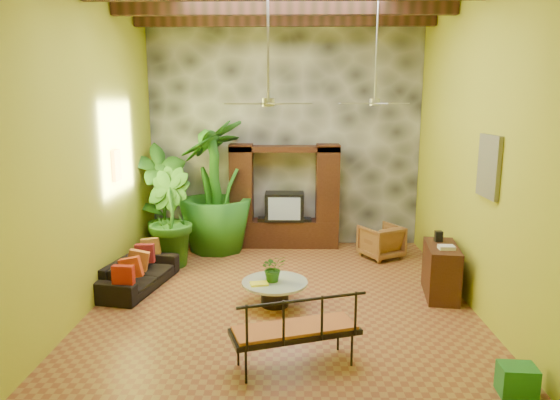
{
  "coord_description": "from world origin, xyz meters",
  "views": [
    {
      "loc": [
        0.11,
        -7.73,
        3.22
      ],
      "look_at": [
        -0.04,
        0.2,
        1.64
      ],
      "focal_mm": 32.0,
      "sensor_mm": 36.0,
      "label": 1
    }
  ],
  "objects_px": {
    "side_console": "(441,271)",
    "coffee_table": "(275,290)",
    "tall_plant_a": "(162,199)",
    "green_bin": "(517,380)",
    "entertainment_center": "(284,204)",
    "ceiling_fan_front": "(268,88)",
    "wicker_armchair": "(381,241)",
    "iron_bench": "(295,328)",
    "ceiling_fan_back": "(375,90)",
    "tall_plant_c": "(216,186)",
    "sofa": "(139,273)",
    "tall_plant_b": "(168,217)"
  },
  "relations": [
    {
      "from": "side_console",
      "to": "coffee_table",
      "type": "bearing_deg",
      "value": -162.28
    },
    {
      "from": "tall_plant_a",
      "to": "coffee_table",
      "type": "distance_m",
      "value": 3.9
    },
    {
      "from": "green_bin",
      "to": "entertainment_center",
      "type": "bearing_deg",
      "value": 114.65
    },
    {
      "from": "green_bin",
      "to": "coffee_table",
      "type": "bearing_deg",
      "value": 138.68
    },
    {
      "from": "green_bin",
      "to": "ceiling_fan_front",
      "type": "bearing_deg",
      "value": 141.84
    },
    {
      "from": "wicker_armchair",
      "to": "iron_bench",
      "type": "distance_m",
      "value": 4.84
    },
    {
      "from": "tall_plant_a",
      "to": "side_console",
      "type": "relative_size",
      "value": 2.15
    },
    {
      "from": "ceiling_fan_back",
      "to": "tall_plant_c",
      "type": "xyz_separation_m",
      "value": [
        -3.07,
        1.59,
        -1.98
      ]
    },
    {
      "from": "sofa",
      "to": "green_bin",
      "type": "xyz_separation_m",
      "value": [
        5.17,
        -3.16,
        -0.09
      ]
    },
    {
      "from": "tall_plant_c",
      "to": "iron_bench",
      "type": "bearing_deg",
      "value": -71.42
    },
    {
      "from": "sofa",
      "to": "tall_plant_b",
      "type": "xyz_separation_m",
      "value": [
        0.24,
        1.26,
        0.7
      ]
    },
    {
      "from": "tall_plant_a",
      "to": "tall_plant_c",
      "type": "bearing_deg",
      "value": 7.12
    },
    {
      "from": "sofa",
      "to": "tall_plant_a",
      "type": "distance_m",
      "value": 2.31
    },
    {
      "from": "wicker_armchair",
      "to": "side_console",
      "type": "bearing_deg",
      "value": 77.43
    },
    {
      "from": "ceiling_fan_front",
      "to": "tall_plant_c",
      "type": "bearing_deg",
      "value": 111.74
    },
    {
      "from": "tall_plant_a",
      "to": "tall_plant_b",
      "type": "bearing_deg",
      "value": -68.81
    },
    {
      "from": "ceiling_fan_back",
      "to": "sofa",
      "type": "height_order",
      "value": "ceiling_fan_back"
    },
    {
      "from": "iron_bench",
      "to": "tall_plant_c",
      "type": "bearing_deg",
      "value": 90.45
    },
    {
      "from": "tall_plant_a",
      "to": "tall_plant_b",
      "type": "distance_m",
      "value": 0.94
    },
    {
      "from": "wicker_armchair",
      "to": "entertainment_center",
      "type": "bearing_deg",
      "value": -50.96
    },
    {
      "from": "ceiling_fan_front",
      "to": "sofa",
      "type": "height_order",
      "value": "ceiling_fan_front"
    },
    {
      "from": "entertainment_center",
      "to": "iron_bench",
      "type": "bearing_deg",
      "value": -87.99
    },
    {
      "from": "sofa",
      "to": "green_bin",
      "type": "bearing_deg",
      "value": -109.97
    },
    {
      "from": "sofa",
      "to": "tall_plant_c",
      "type": "relative_size",
      "value": 0.64
    },
    {
      "from": "tall_plant_b",
      "to": "iron_bench",
      "type": "xyz_separation_m",
      "value": [
        2.47,
        -3.93,
        -0.43
      ]
    },
    {
      "from": "coffee_table",
      "to": "side_console",
      "type": "relative_size",
      "value": 0.97
    },
    {
      "from": "tall_plant_a",
      "to": "iron_bench",
      "type": "xyz_separation_m",
      "value": [
        2.8,
        -4.79,
        -0.64
      ]
    },
    {
      "from": "ceiling_fan_front",
      "to": "sofa",
      "type": "bearing_deg",
      "value": 158.25
    },
    {
      "from": "ceiling_fan_back",
      "to": "tall_plant_c",
      "type": "distance_m",
      "value": 3.99
    },
    {
      "from": "wicker_armchair",
      "to": "tall_plant_b",
      "type": "height_order",
      "value": "tall_plant_b"
    },
    {
      "from": "ceiling_fan_back",
      "to": "tall_plant_a",
      "type": "height_order",
      "value": "ceiling_fan_back"
    },
    {
      "from": "sofa",
      "to": "coffee_table",
      "type": "xyz_separation_m",
      "value": [
        2.4,
        -0.73,
        -0.01
      ]
    },
    {
      "from": "ceiling_fan_front",
      "to": "tall_plant_a",
      "type": "xyz_separation_m",
      "value": [
        -2.41,
        3.05,
        -2.23
      ]
    },
    {
      "from": "tall_plant_b",
      "to": "coffee_table",
      "type": "bearing_deg",
      "value": -42.69
    },
    {
      "from": "entertainment_center",
      "to": "sofa",
      "type": "distance_m",
      "value": 3.69
    },
    {
      "from": "ceiling_fan_back",
      "to": "side_console",
      "type": "distance_m",
      "value": 3.29
    },
    {
      "from": "wicker_armchair",
      "to": "tall_plant_a",
      "type": "relative_size",
      "value": 0.32
    },
    {
      "from": "tall_plant_c",
      "to": "tall_plant_a",
      "type": "bearing_deg",
      "value": -172.88
    },
    {
      "from": "tall_plant_a",
      "to": "iron_bench",
      "type": "distance_m",
      "value": 5.58
    },
    {
      "from": "tall_plant_b",
      "to": "side_console",
      "type": "bearing_deg",
      "value": -17.27
    },
    {
      "from": "green_bin",
      "to": "tall_plant_c",
      "type": "bearing_deg",
      "value": 127.21
    },
    {
      "from": "wicker_armchair",
      "to": "coffee_table",
      "type": "relative_size",
      "value": 0.72
    },
    {
      "from": "ceiling_fan_front",
      "to": "green_bin",
      "type": "relative_size",
      "value": 4.74
    },
    {
      "from": "sofa",
      "to": "tall_plant_c",
      "type": "bearing_deg",
      "value": -13.23
    },
    {
      "from": "ceiling_fan_front",
      "to": "sofa",
      "type": "xyz_separation_m",
      "value": [
        -2.32,
        0.92,
        -3.14
      ]
    },
    {
      "from": "coffee_table",
      "to": "tall_plant_c",
      "type": "bearing_deg",
      "value": 114.33
    },
    {
      "from": "entertainment_center",
      "to": "tall_plant_c",
      "type": "xyz_separation_m",
      "value": [
        -1.47,
        -0.34,
        0.46
      ]
    },
    {
      "from": "tall_plant_a",
      "to": "ceiling_fan_back",
      "type": "bearing_deg",
      "value": -18.98
    },
    {
      "from": "wicker_armchair",
      "to": "green_bin",
      "type": "bearing_deg",
      "value": 67.86
    },
    {
      "from": "sofa",
      "to": "green_bin",
      "type": "height_order",
      "value": "sofa"
    }
  ]
}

